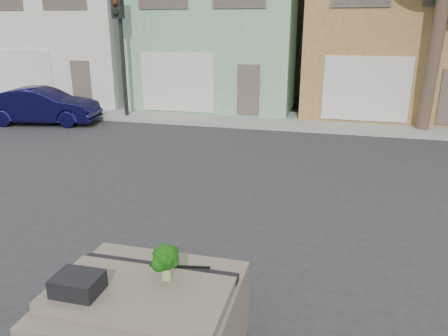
% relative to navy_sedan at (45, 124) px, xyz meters
% --- Properties ---
extents(ground_plane, '(120.00, 120.00, 0.00)m').
position_rel_navy_sedan_xyz_m(ground_plane, '(9.25, -7.91, 0.00)').
color(ground_plane, '#303033').
rests_on(ground_plane, ground).
extents(sidewalk, '(40.00, 3.00, 0.15)m').
position_rel_navy_sedan_xyz_m(sidewalk, '(9.25, 2.59, 0.07)').
color(sidewalk, gray).
rests_on(sidewalk, ground).
extents(townhouse_white, '(7.20, 8.20, 7.55)m').
position_rel_navy_sedan_xyz_m(townhouse_white, '(-1.75, 6.59, 3.77)').
color(townhouse_white, silver).
rests_on(townhouse_white, ground).
extents(townhouse_mint, '(7.20, 8.20, 7.55)m').
position_rel_navy_sedan_xyz_m(townhouse_mint, '(5.75, 6.59, 3.77)').
color(townhouse_mint, '#7DAF8B').
rests_on(townhouse_mint, ground).
extents(townhouse_tan, '(7.20, 8.20, 7.55)m').
position_rel_navy_sedan_xyz_m(townhouse_tan, '(13.25, 6.59, 3.77)').
color(townhouse_tan, '#9C7842').
rests_on(townhouse_tan, ground).
extents(navy_sedan, '(4.52, 2.29, 1.42)m').
position_rel_navy_sedan_xyz_m(navy_sedan, '(0.00, 0.00, 0.00)').
color(navy_sedan, black).
rests_on(navy_sedan, ground).
extents(traffic_signal, '(0.40, 0.40, 5.10)m').
position_rel_navy_sedan_xyz_m(traffic_signal, '(2.75, 1.59, 2.55)').
color(traffic_signal, black).
rests_on(traffic_signal, ground).
extents(tree_near, '(4.40, 4.00, 8.50)m').
position_rel_navy_sedan_xyz_m(tree_near, '(14.25, 1.89, 4.25)').
color(tree_near, '#143816').
rests_on(tree_near, ground).
extents(car_dashboard, '(2.00, 1.80, 1.12)m').
position_rel_navy_sedan_xyz_m(car_dashboard, '(9.25, -10.91, 0.56)').
color(car_dashboard, '#6D6253').
rests_on(car_dashboard, ground).
extents(instrument_hump, '(0.48, 0.38, 0.20)m').
position_rel_navy_sedan_xyz_m(instrument_hump, '(8.67, -11.26, 1.22)').
color(instrument_hump, black).
rests_on(instrument_hump, car_dashboard).
extents(wiper_arm, '(0.69, 0.15, 0.02)m').
position_rel_navy_sedan_xyz_m(wiper_arm, '(9.53, -10.53, 1.13)').
color(wiper_arm, black).
rests_on(wiper_arm, car_dashboard).
extents(broccoli, '(0.40, 0.40, 0.42)m').
position_rel_navy_sedan_xyz_m(broccoli, '(9.47, -10.79, 1.33)').
color(broccoli, '#0E3B09').
rests_on(broccoli, car_dashboard).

